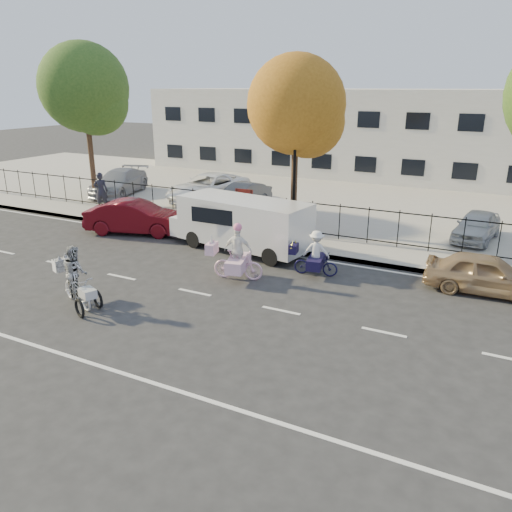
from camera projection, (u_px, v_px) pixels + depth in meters
The scene contains 22 objects.
ground at pixel (195, 292), 15.82m from camera, with size 120.00×120.00×0.00m, color #333334.
road_markings at pixel (195, 292), 15.82m from camera, with size 60.00×9.52×0.01m, color silver, non-canonical shape.
curb at pixel (264, 247), 20.06m from camera, with size 60.00×0.10×0.15m, color #A8A399.
sidewalk at pixel (275, 240), 20.95m from camera, with size 60.00×2.20×0.15m, color #A8A399.
parking_lot at pixel (341, 199), 28.46m from camera, with size 60.00×15.60×0.15m, color #A8A399.
iron_fence at pixel (286, 215), 21.61m from camera, with size 58.00×0.06×1.50m, color black, non-canonical shape.
building at pixel (385, 133), 35.95m from camera, with size 34.00×10.00×6.00m, color silver.
lamppost at pixel (295, 166), 20.34m from camera, with size 0.36×0.36×4.33m.
street_sign at pixel (244, 201), 21.89m from camera, with size 0.85×0.06×1.80m.
zebra_trike at pixel (77, 282), 14.72m from camera, with size 2.12×1.46×1.84m.
unicorn_bike at pixel (237, 259), 16.70m from camera, with size 1.99×1.42×1.97m.
bull_bike at pixel (315, 257), 17.10m from camera, with size 1.75×1.22×1.59m.
white_van at pixel (242, 222), 19.57m from camera, with size 6.05×2.73×2.06m.
red_sedan at pixel (136, 217), 21.96m from camera, with size 1.54×4.40×1.45m, color #4F0910.
gold_sedan at pixel (487, 274), 15.61m from camera, with size 1.49×3.70×1.26m, color tan.
pedestrian at pixel (101, 191), 25.56m from camera, with size 0.70×0.46×1.91m, color black.
lot_car_a at pixel (119, 182), 29.30m from camera, with size 1.98×4.87×1.41m, color #9C9DA3.
lot_car_b at pixel (208, 188), 27.54m from camera, with size 2.45×5.32×1.48m, color white.
lot_car_c at pixel (242, 195), 26.30m from camera, with size 1.29×3.69×1.21m, color #4B4D52.
lot_car_d at pixel (477, 226), 20.54m from camera, with size 1.42×3.52×1.20m, color #B1B5B9.
tree_west at pixel (87, 92), 25.95m from camera, with size 4.61×4.61×8.44m.
tree_mid at pixel (300, 110), 20.63m from camera, with size 4.11×4.11×7.53m.
Camera 1 is at (8.33, -12.14, 6.21)m, focal length 35.00 mm.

